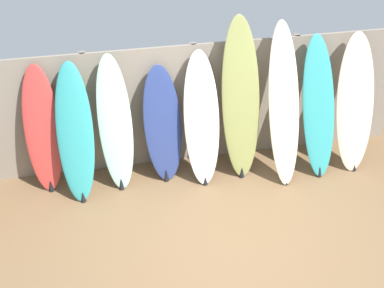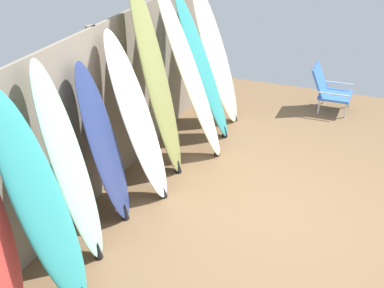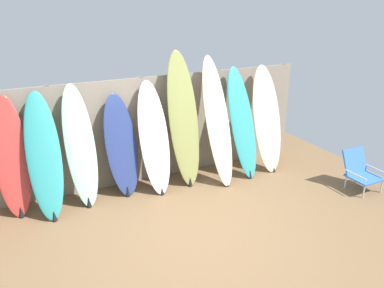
% 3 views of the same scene
% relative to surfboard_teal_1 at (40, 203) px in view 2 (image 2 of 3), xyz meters
% --- Properties ---
extents(ground, '(7.68, 7.68, 0.00)m').
position_rel_surfboard_teal_1_xyz_m(ground, '(1.64, -1.57, -0.88)').
color(ground, brown).
extents(fence_back, '(6.08, 0.11, 1.80)m').
position_rel_surfboard_teal_1_xyz_m(fence_back, '(1.64, 0.44, 0.02)').
color(fence_back, gray).
rests_on(fence_back, ground).
extents(surfboard_teal_1, '(0.52, 0.72, 1.79)m').
position_rel_surfboard_teal_1_xyz_m(surfboard_teal_1, '(0.00, 0.00, 0.00)').
color(surfboard_teal_1, teal).
rests_on(surfboard_teal_1, ground).
extents(surfboard_seafoam_2, '(0.49, 0.52, 1.84)m').
position_rel_surfboard_teal_1_xyz_m(surfboard_seafoam_2, '(0.52, 0.08, 0.02)').
color(surfboard_seafoam_2, '#9ED6BC').
rests_on(surfboard_seafoam_2, ground).
extents(surfboard_navy_3, '(0.57, 0.50, 1.63)m').
position_rel_surfboard_teal_1_xyz_m(surfboard_navy_3, '(1.16, 0.12, -0.09)').
color(surfboard_navy_3, navy).
rests_on(surfboard_navy_3, ground).
extents(surfboard_white_4, '(0.50, 0.66, 1.79)m').
position_rel_surfboard_teal_1_xyz_m(surfboard_white_4, '(1.67, 0.03, -0.00)').
color(surfboard_white_4, white).
rests_on(surfboard_white_4, ground).
extents(surfboard_olive_5, '(0.57, 0.61, 2.23)m').
position_rel_surfboard_teal_1_xyz_m(surfboard_olive_5, '(2.21, 0.06, 0.22)').
color(surfboard_olive_5, olive).
rests_on(surfboard_olive_5, ground).
extents(surfboard_cream_6, '(0.44, 0.88, 2.11)m').
position_rel_surfboard_teal_1_xyz_m(surfboard_cream_6, '(2.77, -0.10, 0.16)').
color(surfboard_cream_6, beige).
rests_on(surfboard_cream_6, ground).
extents(surfboard_teal_7, '(0.49, 0.78, 1.89)m').
position_rel_surfboard_teal_1_xyz_m(surfboard_teal_7, '(3.29, -0.06, 0.05)').
color(surfboard_teal_7, teal).
rests_on(surfboard_teal_7, ground).
extents(surfboard_cream_8, '(0.62, 0.79, 1.87)m').
position_rel_surfboard_teal_1_xyz_m(surfboard_cream_8, '(3.84, -0.05, 0.04)').
color(surfboard_cream_8, beige).
rests_on(surfboard_cream_8, ground).
extents(beach_chair, '(0.50, 0.56, 0.65)m').
position_rel_surfboard_teal_1_xyz_m(beach_chair, '(4.72, -1.47, -0.56)').
color(beach_chair, silver).
rests_on(beach_chair, ground).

